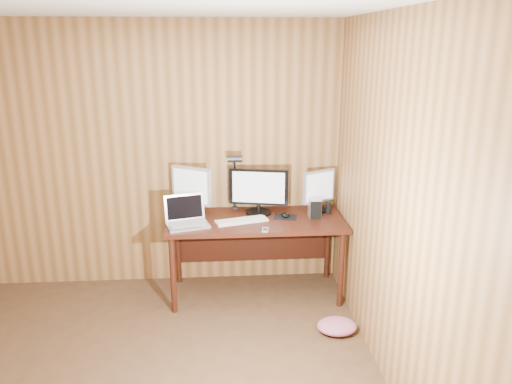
{
  "coord_description": "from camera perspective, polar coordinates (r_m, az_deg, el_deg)",
  "views": [
    {
      "loc": [
        0.63,
        -2.62,
        2.3
      ],
      "look_at": [
        0.93,
        1.58,
        1.02
      ],
      "focal_mm": 35.0,
      "sensor_mm": 36.0,
      "label": 1
    }
  ],
  "objects": [
    {
      "name": "hard_drive",
      "position": [
        4.6,
        6.71,
        -1.8
      ],
      "size": [
        0.11,
        0.16,
        0.17
      ],
      "rotation": [
        0.0,
        0.0,
        -0.02
      ],
      "color": "silver",
      "rests_on": "desk"
    },
    {
      "name": "speaker",
      "position": [
        4.7,
        8.29,
        -1.78
      ],
      "size": [
        0.05,
        0.05,
        0.12
      ],
      "primitive_type": "cylinder",
      "color": "black",
      "rests_on": "desk"
    },
    {
      "name": "room_shell",
      "position": [
        2.89,
        -16.4,
        -5.1
      ],
      "size": [
        4.0,
        4.0,
        4.0
      ],
      "color": "#4E331D",
      "rests_on": "ground"
    },
    {
      "name": "monitor_left",
      "position": [
        4.61,
        -7.39,
        0.32
      ],
      "size": [
        0.37,
        0.23,
        0.46
      ],
      "rotation": [
        0.0,
        0.0,
        -0.53
      ],
      "color": "black",
      "rests_on": "desk"
    },
    {
      "name": "desk",
      "position": [
        4.65,
        -0.11,
        -4.19
      ],
      "size": [
        1.6,
        0.7,
        0.75
      ],
      "color": "#35140B",
      "rests_on": "floor"
    },
    {
      "name": "monitor_right",
      "position": [
        4.71,
        7.17,
        0.27
      ],
      "size": [
        0.32,
        0.19,
        0.4
      ],
      "rotation": [
        0.0,
        0.0,
        0.49
      ],
      "color": "black",
      "rests_on": "desk"
    },
    {
      "name": "keyboard",
      "position": [
        4.46,
        -1.66,
        -3.29
      ],
      "size": [
        0.49,
        0.26,
        0.02
      ],
      "rotation": [
        0.0,
        0.0,
        0.27
      ],
      "color": "white",
      "rests_on": "desk"
    },
    {
      "name": "phone",
      "position": [
        4.26,
        1.06,
        -4.36
      ],
      "size": [
        0.06,
        0.11,
        0.01
      ],
      "rotation": [
        0.0,
        0.0,
        -0.14
      ],
      "color": "silver",
      "rests_on": "desk"
    },
    {
      "name": "desk_lamp",
      "position": [
        4.64,
        -2.43,
        2.08
      ],
      "size": [
        0.13,
        0.19,
        0.59
      ],
      "rotation": [
        0.0,
        0.0,
        0.27
      ],
      "color": "black",
      "rests_on": "desk"
    },
    {
      "name": "laptop",
      "position": [
        4.43,
        -7.95,
        -2.9
      ],
      "size": [
        0.41,
        0.36,
        0.25
      ],
      "rotation": [
        0.0,
        0.0,
        0.27
      ],
      "color": "silver",
      "rests_on": "desk"
    },
    {
      "name": "monitor_center",
      "position": [
        4.6,
        0.31,
        0.14
      ],
      "size": [
        0.54,
        0.24,
        0.43
      ],
      "rotation": [
        0.0,
        0.0,
        -0.2
      ],
      "color": "black",
      "rests_on": "desk"
    },
    {
      "name": "mouse",
      "position": [
        4.58,
        3.37,
        -2.61
      ],
      "size": [
        0.07,
        0.11,
        0.04
      ],
      "primitive_type": "ellipsoid",
      "rotation": [
        0.0,
        0.0,
        -0.04
      ],
      "color": "black",
      "rests_on": "mousepad"
    },
    {
      "name": "fabric_pile",
      "position": [
        4.29,
        9.24,
        -14.91
      ],
      "size": [
        0.39,
        0.35,
        0.11
      ],
      "primitive_type": null,
      "rotation": [
        0.0,
        0.0,
        -0.26
      ],
      "color": "#B75876",
      "rests_on": "floor"
    },
    {
      "name": "mousepad",
      "position": [
        4.59,
        3.36,
        -2.86
      ],
      "size": [
        0.24,
        0.21,
        0.0
      ],
      "primitive_type": "cube",
      "rotation": [
        0.0,
        0.0,
        -0.24
      ],
      "color": "black",
      "rests_on": "desk"
    }
  ]
}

